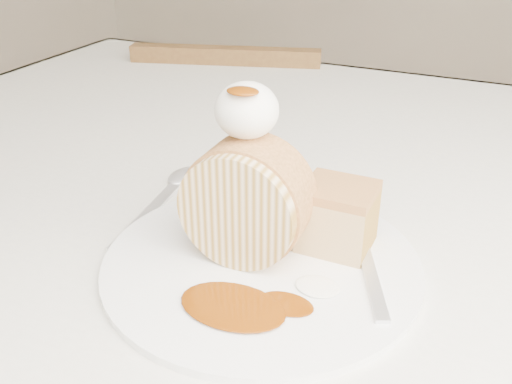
% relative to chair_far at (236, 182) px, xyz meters
% --- Properties ---
extents(table, '(1.40, 0.90, 0.75)m').
position_rel_chair_far_xyz_m(table, '(0.38, -0.45, 0.21)').
color(table, silver).
rests_on(table, ground).
extents(chair_far, '(0.46, 0.46, 0.78)m').
position_rel_chair_far_xyz_m(chair_far, '(0.00, 0.00, 0.00)').
color(chair_far, brown).
rests_on(chair_far, ground).
extents(plate, '(0.28, 0.28, 0.01)m').
position_rel_chair_far_xyz_m(plate, '(0.36, -0.68, 0.31)').
color(plate, white).
rests_on(plate, table).
extents(roulade_slice, '(0.11, 0.06, 0.10)m').
position_rel_chair_far_xyz_m(roulade_slice, '(0.35, -0.67, 0.36)').
color(roulade_slice, beige).
rests_on(roulade_slice, plate).
extents(cake_chunk, '(0.06, 0.06, 0.05)m').
position_rel_chair_far_xyz_m(cake_chunk, '(0.42, -0.63, 0.34)').
color(cake_chunk, '#C18049').
rests_on(cake_chunk, plate).
extents(whipped_cream, '(0.05, 0.05, 0.05)m').
position_rel_chair_far_xyz_m(whipped_cream, '(0.34, -0.65, 0.44)').
color(whipped_cream, white).
rests_on(whipped_cream, roulade_slice).
extents(caramel_drizzle, '(0.03, 0.02, 0.01)m').
position_rel_chair_far_xyz_m(caramel_drizzle, '(0.34, -0.67, 0.47)').
color(caramel_drizzle, '#642B04').
rests_on(caramel_drizzle, whipped_cream).
extents(caramel_pool, '(0.09, 0.06, 0.00)m').
position_rel_chair_far_xyz_m(caramel_pool, '(0.37, -0.75, 0.31)').
color(caramel_pool, '#642B04').
rests_on(caramel_pool, plate).
extents(fork, '(0.09, 0.16, 0.00)m').
position_rel_chair_far_xyz_m(fork, '(0.46, -0.66, 0.31)').
color(fork, silver).
rests_on(fork, plate).
extents(spoon, '(0.05, 0.17, 0.00)m').
position_rel_chair_far_xyz_m(spoon, '(0.22, -0.64, 0.31)').
color(spoon, silver).
rests_on(spoon, table).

